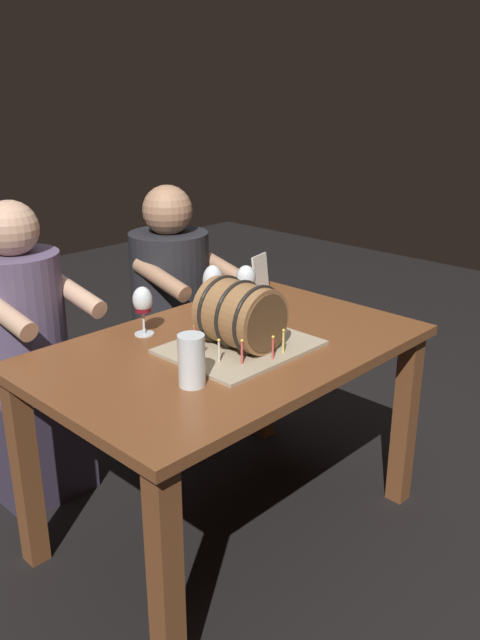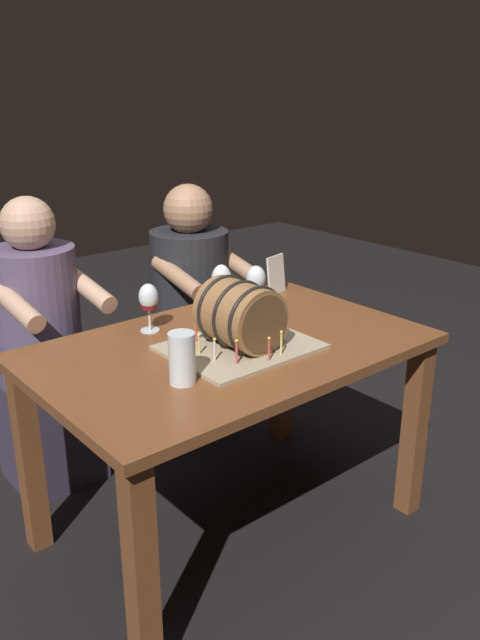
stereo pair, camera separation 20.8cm
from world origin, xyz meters
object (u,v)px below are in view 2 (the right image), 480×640
object	(u,v)px
person_seated_right	(192,318)
wine_glass_rose	(256,280)
wine_glass_red	(149,299)
beer_pint	(182,359)
wine_glass_white	(222,283)
dining_table	(230,375)
person_seated_left	(43,360)
barrel_cake	(240,319)
menu_card	(276,275)

from	to	relation	value
person_seated_right	wine_glass_rose	bearing A→B (deg)	-99.46
wine_glass_red	beer_pint	world-z (taller)	wine_glass_red
wine_glass_white	wine_glass_red	world-z (taller)	wine_glass_white
dining_table	wine_glass_red	size ratio (longest dim) A/B	7.52
person_seated_left	person_seated_right	xyz separation A→B (m)	(0.71, 0.00, 0.00)
wine_glass_rose	person_seated_right	distance (m)	0.64
barrel_cake	wine_glass_rose	world-z (taller)	barrel_cake
dining_table	person_seated_right	xyz separation A→B (m)	(0.36, 0.72, -0.08)
barrel_cake	person_seated_left	world-z (taller)	person_seated_left
dining_table	beer_pint	world-z (taller)	beer_pint
dining_table	menu_card	world-z (taller)	menu_card
wine_glass_red	person_seated_left	size ratio (longest dim) A/B	0.15
dining_table	wine_glass_white	distance (m)	0.36
barrel_cake	person_seated_left	distance (m)	0.90
person_seated_right	wine_glass_red	bearing A→B (deg)	-138.04
wine_glass_white	person_seated_right	distance (m)	0.64
beer_pint	person_seated_left	xyz separation A→B (m)	(-0.06, 0.86, -0.27)
beer_pint	barrel_cake	bearing A→B (deg)	17.18
dining_table	menu_card	size ratio (longest dim) A/B	8.10
wine_glass_red	beer_pint	size ratio (longest dim) A/B	1.12
barrel_cake	menu_card	bearing A→B (deg)	36.07
wine_glass_white	beer_pint	xyz separation A→B (m)	(-0.43, -0.36, -0.06)
dining_table	person_seated_left	xyz separation A→B (m)	(-0.36, 0.72, -0.08)
wine_glass_white	wine_glass_red	xyz separation A→B (m)	(-0.28, 0.06, -0.02)
wine_glass_rose	barrel_cake	bearing A→B (deg)	-139.65
wine_glass_rose	person_seated_right	size ratio (longest dim) A/B	0.16
barrel_cake	wine_glass_rose	distance (m)	0.35
barrel_cake	wine_glass_white	size ratio (longest dim) A/B	2.27
dining_table	person_seated_right	size ratio (longest dim) A/B	1.13
dining_table	menu_card	bearing A→B (deg)	31.72
dining_table	wine_glass_red	bearing A→B (deg)	116.88
wine_glass_rose	menu_card	world-z (taller)	wine_glass_rose
person_seated_right	menu_card	bearing A→B (deg)	-71.66
barrel_cake	menu_card	size ratio (longest dim) A/B	2.90
wine_glass_rose	menu_card	distance (m)	0.27
barrel_cake	person_seated_left	bearing A→B (deg)	114.74
dining_table	wine_glass_white	size ratio (longest dim) A/B	6.35
barrel_cake	wine_glass_red	bearing A→B (deg)	112.77
beer_pint	menu_card	size ratio (longest dim) A/B	0.97
wine_glass_rose	beer_pint	xyz separation A→B (m)	(-0.56, -0.32, -0.06)
beer_pint	person_seated_left	world-z (taller)	person_seated_left
menu_card	wine_glass_rose	bearing A→B (deg)	-162.39
wine_glass_white	person_seated_left	bearing A→B (deg)	134.56
person_seated_right	barrel_cake	bearing A→B (deg)	-114.82
barrel_cake	wine_glass_red	world-z (taller)	barrel_cake
wine_glass_white	person_seated_left	size ratio (longest dim) A/B	0.17
beer_pint	person_seated_left	size ratio (longest dim) A/B	0.13
beer_pint	person_seated_right	size ratio (longest dim) A/B	0.13
dining_table	wine_glass_rose	size ratio (longest dim) A/B	6.95
person_seated_left	person_seated_right	size ratio (longest dim) A/B	1.02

